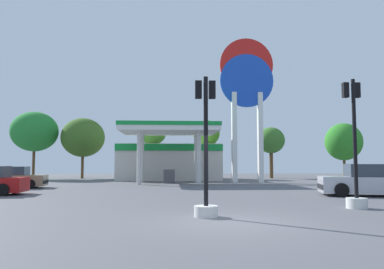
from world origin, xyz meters
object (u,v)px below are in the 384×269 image
(car_1, at_px, (367,181))
(tree_1, at_px, (83,138))
(tree_2, at_px, (153,134))
(traffic_signal_1, at_px, (206,169))
(tree_0, at_px, (35,132))
(station_pole_sign, at_px, (247,90))
(car_2, at_px, (14,178))
(tree_3, at_px, (206,134))
(traffic_signal_0, at_px, (355,167))
(tree_5, at_px, (344,142))
(tree_4, at_px, (271,141))

(car_1, bearing_deg, tree_1, 131.73)
(tree_2, bearing_deg, traffic_signal_1, -84.16)
(tree_0, relative_size, tree_1, 1.09)
(station_pole_sign, bearing_deg, car_2, -161.03)
(tree_0, bearing_deg, station_pole_sign, -22.10)
(car_2, distance_m, tree_3, 20.32)
(car_2, xyz_separation_m, tree_0, (-3.75, 14.00, 4.20))
(station_pole_sign, xyz_separation_m, car_1, (3.41, -12.53, -7.10))
(traffic_signal_0, distance_m, tree_3, 26.17)
(tree_2, distance_m, tree_5, 20.54)
(tree_0, bearing_deg, tree_4, 0.41)
(traffic_signal_1, height_order, tree_5, tree_5)
(car_1, xyz_separation_m, tree_1, (-18.98, 21.28, 3.55))
(tree_0, bearing_deg, car_1, -41.17)
(car_2, bearing_deg, traffic_signal_0, -34.52)
(car_1, distance_m, tree_4, 21.26)
(traffic_signal_1, xyz_separation_m, tree_2, (-3.00, 29.34, 3.31))
(tree_1, bearing_deg, tree_0, -174.46)
(station_pole_sign, xyz_separation_m, tree_2, (-8.38, 10.16, -3.03))
(traffic_signal_0, bearing_deg, traffic_signal_1, -162.75)
(traffic_signal_0, xyz_separation_m, tree_2, (-8.72, 27.56, 3.26))
(traffic_signal_1, bearing_deg, tree_5, 57.10)
(tree_1, relative_size, tree_5, 1.08)
(car_2, xyz_separation_m, tree_3, (14.03, 14.13, 4.06))
(car_1, bearing_deg, tree_5, 66.99)
(tree_3, height_order, tree_5, tree_3)
(traffic_signal_0, bearing_deg, tree_5, 65.08)
(traffic_signal_0, height_order, tree_0, tree_0)
(traffic_signal_0, xyz_separation_m, tree_0, (-20.73, 25.68, 3.31))
(station_pole_sign, distance_m, tree_5, 14.78)
(tree_5, bearing_deg, tree_0, 178.93)
(traffic_signal_0, bearing_deg, tree_0, 128.91)
(station_pole_sign, relative_size, tree_5, 2.09)
(tree_3, distance_m, tree_4, 7.00)
(tree_0, relative_size, tree_4, 1.27)
(car_1, distance_m, tree_3, 22.14)
(tree_2, distance_m, tree_4, 12.87)
(tree_0, bearing_deg, traffic_signal_1, -61.33)
(station_pole_sign, height_order, tree_5, station_pole_sign)
(traffic_signal_1, bearing_deg, tree_2, 95.84)
(traffic_signal_0, relative_size, tree_0, 0.70)
(car_1, relative_size, traffic_signal_0, 0.99)
(station_pole_sign, distance_m, car_1, 14.80)
(station_pole_sign, height_order, car_1, station_pole_sign)
(tree_0, bearing_deg, traffic_signal_0, -51.09)
(traffic_signal_1, distance_m, tree_2, 29.68)
(tree_4, bearing_deg, tree_1, 179.16)
(traffic_signal_1, distance_m, tree_4, 29.41)
(car_1, relative_size, tree_0, 0.69)
(station_pole_sign, bearing_deg, tree_1, 150.68)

